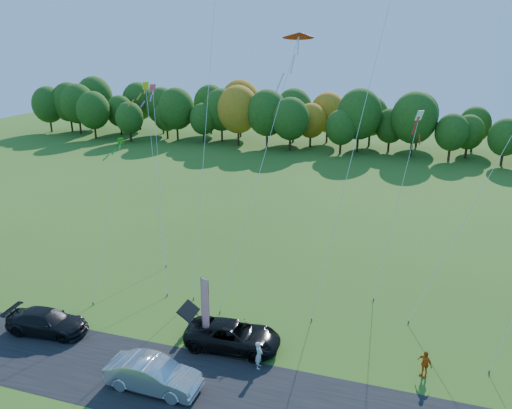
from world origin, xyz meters
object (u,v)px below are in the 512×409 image
(black_suv, at_px, (233,335))
(person_east, at_px, (425,363))
(silver_sedan, at_px, (153,375))
(feather_flag, at_px, (205,304))

(black_suv, height_order, person_east, black_suv)
(silver_sedan, bearing_deg, feather_flag, -12.25)
(feather_flag, bearing_deg, person_east, 3.86)
(person_east, bearing_deg, silver_sedan, -119.94)
(black_suv, bearing_deg, person_east, -89.50)
(person_east, height_order, feather_flag, feather_flag)
(black_suv, distance_m, silver_sedan, 5.44)
(black_suv, height_order, silver_sedan, silver_sedan)
(silver_sedan, bearing_deg, black_suv, -29.03)
(feather_flag, bearing_deg, black_suv, 7.07)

